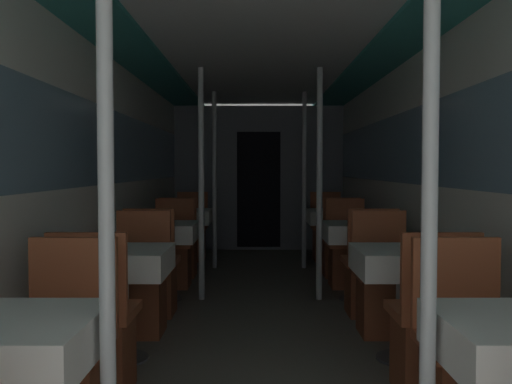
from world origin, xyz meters
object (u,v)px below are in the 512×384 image
object	(u,v)px
dining_table_left_1	(121,266)
chair_left_near_1	(96,342)
support_pole_right_0	(429,213)
chair_right_near_3	(339,251)
dining_table_right_1	(404,266)
chair_left_far_0	(63,378)
chair_left_far_1	(140,295)
chair_right_near_2	(369,280)
chair_right_far_3	(327,238)
chair_right_far_2	(347,258)
support_pole_left_0	(106,213)
dining_table_right_2	(357,235)
chair_right_far_1	(383,295)
chair_right_near_1	(430,342)
dining_table_left_3	(186,219)
chair_right_far_0	(467,378)
support_pole_left_3	(214,180)
support_pole_left_2	(201,184)
chair_left_far_3	(191,238)
chair_left_near_3	(180,251)
chair_left_near_2	(153,280)
dining_table_left_0	(5,351)
support_pole_right_2	(319,184)
dining_table_left_2	(164,235)
dining_table_right_3	(333,219)

from	to	relation	value
dining_table_left_1	chair_left_near_1	distance (m)	0.64
dining_table_left_1	support_pole_right_0	bearing A→B (deg)	-49.16
chair_right_near_3	dining_table_right_1	bearing A→B (deg)	-90.00
chair_left_far_0	chair_left_far_1	bearing A→B (deg)	-90.00
chair_right_near_2	chair_right_far_3	world-z (taller)	same
chair_right_near_2	chair_right_far_2	world-z (taller)	same
dining_table_left_1	chair_left_far_1	size ratio (longest dim) A/B	0.79
support_pole_left_0	dining_table_right_2	bearing A→B (deg)	66.62
support_pole_left_0	dining_table_left_1	size ratio (longest dim) A/B	3.01
chair_right_near_2	chair_right_near_3	world-z (taller)	same
chair_right_far_3	chair_right_far_1	bearing A→B (deg)	90.00
chair_left_far_0	chair_left_near_1	size ratio (longest dim) A/B	1.00
dining_table_right_2	chair_right_near_1	bearing A→B (deg)	-90.00
chair_left_near_1	dining_table_right_1	distance (m)	1.89
chair_right_near_1	chair_left_far_1	bearing A→B (deg)	147.53
support_pole_left_0	chair_right_far_2	size ratio (longest dim) A/B	2.38
dining_table_left_3	chair_right_far_0	world-z (taller)	chair_right_far_0
chair_left_near_1	support_pole_left_3	size ratio (longest dim) A/B	0.42
dining_table_right_1	support_pole_left_0	bearing A→B (deg)	-130.84
support_pole_left_2	support_pole_right_0	xyz separation A→B (m)	(1.08, -3.31, 0.00)
chair_left_far_3	dining_table_right_2	world-z (taller)	chair_left_far_3
chair_left_far_1	chair_left_near_3	xyz separation A→B (m)	(0.00, 2.18, 0.00)
chair_left_near_2	chair_left_near_3	size ratio (longest dim) A/B	1.00
dining_table_left_0	chair_left_far_3	distance (m)	5.54
support_pole_right_0	support_pole_right_2	xyz separation A→B (m)	(0.00, 3.31, 0.00)
support_pole_left_0	dining_table_right_2	xyz separation A→B (m)	(1.43, 3.31, -0.47)
chair_right_far_2	chair_right_far_1	bearing A→B (deg)	90.00
support_pole_left_2	dining_table_left_2	bearing A→B (deg)	180.00
chair_left_near_3	support_pole_left_3	world-z (taller)	support_pole_left_3
dining_table_left_3	support_pole_right_0	world-z (taller)	support_pole_right_0
support_pole_left_3	chair_right_far_0	world-z (taller)	support_pole_left_3
chair_right_near_3	chair_left_near_2	bearing A→B (deg)	-137.05
chair_left_near_1	chair_right_far_2	size ratio (longest dim) A/B	1.00
chair_left_near_1	chair_left_near_2	world-z (taller)	same
chair_right_far_3	dining_table_left_2	bearing A→B (deg)	51.32
dining_table_left_2	support_pole_right_0	xyz separation A→B (m)	(1.43, -3.31, 0.47)
dining_table_right_3	support_pole_left_3	bearing A→B (deg)	180.00
support_pole_left_3	chair_right_near_3	distance (m)	1.72
chair_left_far_0	support_pole_left_3	world-z (taller)	support_pole_left_3
chair_left_near_2	dining_table_right_1	xyz separation A→B (m)	(1.78, -1.09, 0.31)
chair_left_far_3	chair_right_far_0	world-z (taller)	same
chair_left_far_3	chair_right_near_1	size ratio (longest dim) A/B	1.00
chair_left_near_1	chair_right_near_2	size ratio (longest dim) A/B	1.00
chair_right_near_1	chair_right_near_3	distance (m)	3.31
chair_left_near_3	chair_left_far_1	bearing A→B (deg)	-90.00
chair_left_far_1	dining_table_right_2	world-z (taller)	chair_left_far_1
dining_table_right_2	chair_right_near_2	distance (m)	0.64
support_pole_left_0	dining_table_left_3	distance (m)	5.00
dining_table_right_1	chair_right_far_1	size ratio (longest dim) A/B	0.79
chair_right_near_1	support_pole_left_2	bearing A→B (deg)	122.79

